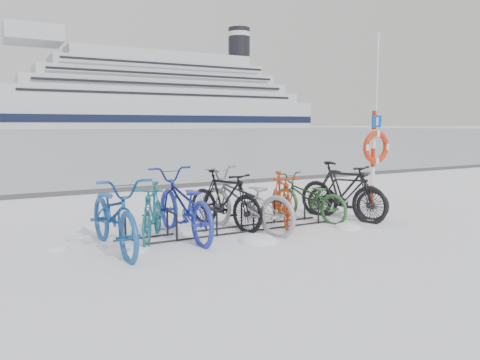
% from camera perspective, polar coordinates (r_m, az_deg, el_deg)
% --- Properties ---
extents(ground, '(900.00, 900.00, 0.00)m').
position_cam_1_polar(ground, '(8.34, -1.26, -6.28)').
color(ground, white).
rests_on(ground, ground).
extents(quay_edge, '(400.00, 0.25, 0.10)m').
position_cam_1_polar(quay_edge, '(13.76, -12.64, -1.05)').
color(quay_edge, '#3F3F42').
rests_on(quay_edge, ground).
extents(bike_rack, '(4.00, 0.48, 0.46)m').
position_cam_1_polar(bike_rack, '(8.30, -1.26, -5.07)').
color(bike_rack, black).
rests_on(bike_rack, ground).
extents(lifebuoy_station, '(0.77, 0.22, 4.02)m').
position_cam_1_polar(lifebuoy_station, '(11.50, 16.18, 3.84)').
color(lifebuoy_station, red).
rests_on(lifebuoy_station, ground).
extents(cruise_ferry, '(152.27, 28.69, 50.03)m').
position_cam_1_polar(cruise_ferry, '(224.69, -9.76, 9.68)').
color(cruise_ferry, silver).
rests_on(cruise_ferry, ground).
extents(bike_0, '(0.86, 2.26, 1.17)m').
position_cam_1_polar(bike_0, '(7.29, -15.08, -3.72)').
color(bike_0, '#194D95').
rests_on(bike_0, ground).
extents(bike_1, '(1.17, 1.64, 0.97)m').
position_cam_1_polar(bike_1, '(7.80, -10.63, -3.66)').
color(bike_1, '#145966').
rests_on(bike_1, ground).
extents(bike_2, '(0.80, 2.26, 1.18)m').
position_cam_1_polar(bike_2, '(7.90, -6.96, -2.69)').
color(bike_2, '#202EA0').
rests_on(bike_2, ground).
extents(bike_3, '(1.06, 1.90, 1.10)m').
position_cam_1_polar(bike_3, '(8.58, -1.90, -2.17)').
color(bike_3, black).
rests_on(bike_3, ground).
extents(bike_4, '(1.44, 2.34, 1.16)m').
position_cam_1_polar(bike_4, '(8.31, 0.57, -2.26)').
color(bike_4, gray).
rests_on(bike_4, ground).
extents(bike_5, '(1.08, 1.78, 1.03)m').
position_cam_1_polar(bike_5, '(8.85, 5.11, -2.15)').
color(bike_5, '#A9310D').
rests_on(bike_5, ground).
extents(bike_6, '(1.06, 1.92, 0.95)m').
position_cam_1_polar(bike_6, '(9.38, 8.35, -1.93)').
color(bike_6, '#2B582B').
rests_on(bike_6, ground).
extents(bike_7, '(1.14, 2.05, 1.18)m').
position_cam_1_polar(bike_7, '(9.55, 12.36, -1.16)').
color(bike_7, black).
rests_on(bike_7, ground).
extents(bike_8, '(1.33, 1.64, 1.00)m').
position_cam_1_polar(bike_8, '(9.72, 12.94, -1.57)').
color(bike_8, black).
rests_on(bike_8, ground).
extents(snow_drifts, '(5.98, 1.91, 0.23)m').
position_cam_1_polar(snow_drifts, '(8.04, -0.87, -6.78)').
color(snow_drifts, white).
rests_on(snow_drifts, ground).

